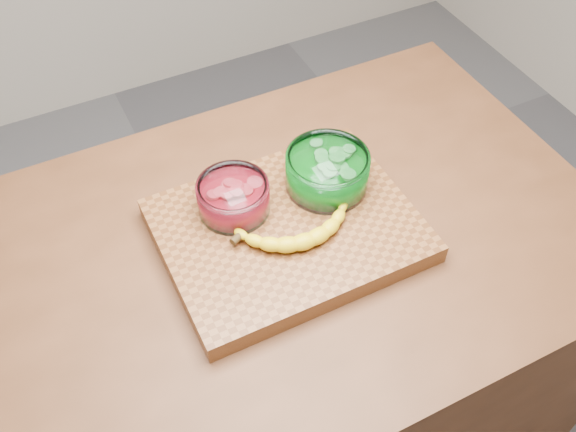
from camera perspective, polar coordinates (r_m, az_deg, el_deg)
name	(u,v)px	position (r m, az deg, el deg)	size (l,w,h in m)	color
counter	(288,357)	(1.55, 0.00, -12.42)	(1.20, 0.80, 0.90)	#522D18
cutting_board	(288,230)	(1.16, 0.00, -1.29)	(0.45, 0.35, 0.04)	brown
bowl_red	(233,197)	(1.15, -4.88, 1.67)	(0.13, 0.13, 0.06)	white
bowl_green	(327,171)	(1.19, 3.50, 3.99)	(0.16, 0.16, 0.07)	white
banana	(298,228)	(1.12, 0.91, -1.07)	(0.24, 0.12, 0.03)	gold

